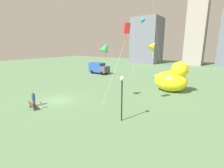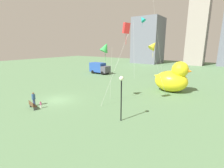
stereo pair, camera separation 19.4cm
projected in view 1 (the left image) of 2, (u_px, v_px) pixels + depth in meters
The scene contains 11 objects.
ground_plane at pixel (57, 100), 22.36m from camera, with size 140.00×140.00×0.00m, color #587E55.
park_bench at pixel (32, 105), 19.22m from camera, with size 1.59×0.76×0.90m.
person_adult at pixel (34, 99), 20.09m from camera, with size 0.42×0.42×1.73m.
person_child at pixel (41, 105), 19.44m from camera, with size 0.21×0.21×0.86m.
giant_inflatable_duck at pixel (172, 79), 26.29m from camera, with size 5.96×3.82×4.94m.
lamppost at pixel (122, 88), 15.61m from camera, with size 0.44×0.44×4.54m.
box_truck at pixel (99, 68), 43.16m from camera, with size 5.63×2.57×2.85m.
kite_yellow at pixel (153, 45), 23.99m from camera, with size 3.18×3.24×8.12m.
kite_red at pixel (126, 29), 17.57m from camera, with size 3.27×3.91×9.76m.
kite_teal at pixel (142, 19), 35.83m from camera, with size 3.25×3.06×13.76m.
kite_green at pixel (105, 47), 20.48m from camera, with size 1.90×1.96×7.84m.
Camera 1 is at (18.22, -13.23, 7.37)m, focal length 26.18 mm.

